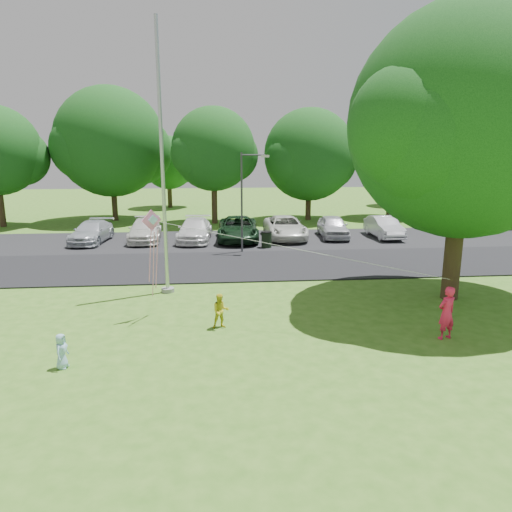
{
  "coord_description": "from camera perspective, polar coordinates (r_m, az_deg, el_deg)",
  "views": [
    {
      "loc": [
        -1.64,
        -12.37,
        5.31
      ],
      "look_at": [
        -0.12,
        4.0,
        1.6
      ],
      "focal_mm": 32.0,
      "sensor_mm": 36.0,
      "label": 1
    }
  ],
  "objects": [
    {
      "name": "tree_row",
      "position": [
        36.74,
        -0.27,
        13.34
      ],
      "size": [
        64.35,
        11.94,
        10.88
      ],
      "color": "#332316",
      "rests_on": "ground"
    },
    {
      "name": "child_blue",
      "position": [
        12.68,
        -23.14,
        -10.87
      ],
      "size": [
        0.36,
        0.49,
        0.91
      ],
      "primitive_type": "imported",
      "rotation": [
        0.0,
        0.0,
        1.39
      ],
      "color": "#93C4E1",
      "rests_on": "ground"
    },
    {
      "name": "street_lamp",
      "position": [
        24.46,
        -1.3,
        7.82
      ],
      "size": [
        1.5,
        0.45,
        5.36
      ],
      "rotation": [
        0.0,
        0.0,
        -0.21
      ],
      "color": "#3F3F44",
      "rests_on": "ground"
    },
    {
      "name": "flagpole",
      "position": [
        17.51,
        -11.53,
        8.72
      ],
      "size": [
        0.5,
        0.5,
        10.0
      ],
      "color": "#B7BABF",
      "rests_on": "ground"
    },
    {
      "name": "parking_strip",
      "position": [
        28.41,
        -1.9,
        2.0
      ],
      "size": [
        42.0,
        7.0,
        0.06
      ],
      "primitive_type": "cube",
      "color": "black",
      "rests_on": "ground"
    },
    {
      "name": "park_road",
      "position": [
        22.07,
        -0.89,
        -1.13
      ],
      "size": [
        60.0,
        6.0,
        0.06
      ],
      "primitive_type": "cube",
      "color": "black",
      "rests_on": "ground"
    },
    {
      "name": "trash_can",
      "position": [
        25.99,
        1.32,
        2.02
      ],
      "size": [
        0.61,
        0.61,
        0.97
      ],
      "rotation": [
        0.0,
        0.0,
        0.39
      ],
      "color": "black",
      "rests_on": "ground"
    },
    {
      "name": "ground",
      "position": [
        13.56,
        2.1,
        -10.34
      ],
      "size": [
        120.0,
        120.0,
        0.0
      ],
      "primitive_type": "plane",
      "color": "#3B6E1C",
      "rests_on": "ground"
    },
    {
      "name": "parked_cars",
      "position": [
        28.3,
        -2.39,
        3.42
      ],
      "size": [
        19.91,
        5.53,
        1.45
      ],
      "color": "#B2B7BF",
      "rests_on": "ground"
    },
    {
      "name": "child_yellow",
      "position": [
        14.24,
        -4.44,
        -6.87
      ],
      "size": [
        0.58,
        0.48,
        1.09
      ],
      "primitive_type": "imported",
      "rotation": [
        0.0,
        0.0,
        0.14
      ],
      "color": "gold",
      "rests_on": "ground"
    },
    {
      "name": "big_tree",
      "position": [
        17.78,
        24.53,
        14.47
      ],
      "size": [
        8.83,
        8.07,
        10.41
      ],
      "rotation": [
        0.0,
        0.0,
        -0.36
      ],
      "color": "#332316",
      "rests_on": "ground"
    },
    {
      "name": "horizon_trees",
      "position": [
        46.61,
        1.77,
        11.47
      ],
      "size": [
        77.46,
        7.2,
        7.02
      ],
      "color": "#332316",
      "rests_on": "ground"
    },
    {
      "name": "kite",
      "position": [
        14.83,
        -12.05,
        2.71
      ],
      "size": [
        8.94,
        2.91,
        2.92
      ],
      "rotation": [
        0.0,
        0.0,
        0.57
      ],
      "color": "pink",
      "rests_on": "ground"
    },
    {
      "name": "woman",
      "position": [
        14.41,
        22.72,
        -6.57
      ],
      "size": [
        0.67,
        0.54,
        1.59
      ],
      "primitive_type": "imported",
      "rotation": [
        0.0,
        0.0,
        3.46
      ],
      "color": "#F42051",
      "rests_on": "ground"
    }
  ]
}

